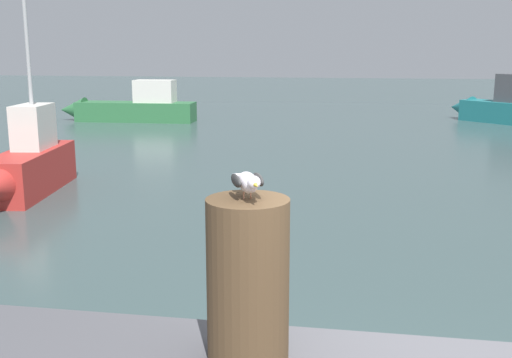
% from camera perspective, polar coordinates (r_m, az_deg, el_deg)
% --- Properties ---
extents(mooring_post, '(0.43, 0.43, 0.86)m').
position_cam_1_polar(mooring_post, '(3.21, -0.75, -9.33)').
color(mooring_post, '#4C3823').
rests_on(mooring_post, harbor_quay).
extents(seagull, '(0.21, 0.38, 0.14)m').
position_cam_1_polar(seagull, '(3.05, -0.75, -0.25)').
color(seagull, tan).
rests_on(seagull, mooring_post).
extents(boat_teal, '(4.18, 4.04, 1.96)m').
position_cam_1_polar(boat_teal, '(26.26, 21.83, 6.11)').
color(boat_teal, '#1E7075').
rests_on(boat_teal, ground_plane).
extents(boat_green, '(5.58, 1.31, 1.75)m').
position_cam_1_polar(boat_green, '(25.46, -11.69, 6.47)').
color(boat_green, '#2D6B3D').
rests_on(boat_green, ground_plane).
extents(boat_red, '(1.32, 3.65, 3.89)m').
position_cam_1_polar(boat_red, '(13.06, -20.43, 1.19)').
color(boat_red, '#B72D28').
rests_on(boat_red, ground_plane).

